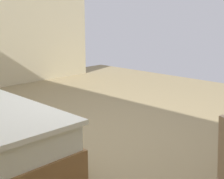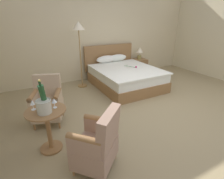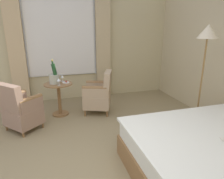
{
  "view_description": "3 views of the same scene",
  "coord_description": "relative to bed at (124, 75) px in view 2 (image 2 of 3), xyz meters",
  "views": [
    {
      "loc": [
        -2.44,
        2.12,
        1.35
      ],
      "look_at": [
        -0.97,
        0.62,
        0.86
      ],
      "focal_mm": 50.0,
      "sensor_mm": 36.0,
      "label": 1
    },
    {
      "loc": [
        -2.48,
        -2.57,
        1.92
      ],
      "look_at": [
        -0.9,
        0.41,
        0.53
      ],
      "focal_mm": 28.0,
      "sensor_mm": 36.0,
      "label": 2
    },
    {
      "loc": [
        1.8,
        -0.23,
        1.77
      ],
      "look_at": [
        -1.01,
        0.6,
        0.87
      ],
      "focal_mm": 32.0,
      "sensor_mm": 36.0,
      "label": 3
    }
  ],
  "objects": [
    {
      "name": "wine_glass_near_bucket",
      "position": [
        -2.34,
        -1.83,
        0.48
      ],
      "size": [
        0.08,
        0.08,
        0.15
      ],
      "color": "white",
      "rests_on": "side_table_round"
    },
    {
      "name": "side_table_round",
      "position": [
        -2.47,
        -1.85,
        0.11
      ],
      "size": [
        0.58,
        0.58,
        0.69
      ],
      "color": "brown",
      "rests_on": "ground"
    },
    {
      "name": "bedside_lamp",
      "position": [
        1.11,
        0.77,
        0.5
      ],
      "size": [
        0.23,
        0.23,
        0.42
      ],
      "color": "olive",
      "rests_on": "nightstand"
    },
    {
      "name": "ground_plane",
      "position": [
        -0.18,
        -1.67,
        -0.31
      ],
      "size": [
        8.11,
        8.11,
        0.0
      ],
      "primitive_type": "plane",
      "color": "#917F59"
    },
    {
      "name": "armchair_by_window",
      "position": [
        -2.34,
        -1.02,
        0.1
      ],
      "size": [
        0.69,
        0.72,
        0.92
      ],
      "color": "brown",
      "rests_on": "ground"
    },
    {
      "name": "wall_headboard_side",
      "position": [
        -0.18,
        1.15,
        1.27
      ],
      "size": [
        6.73,
        0.12,
        3.16
      ],
      "color": "beige",
      "rests_on": "ground"
    },
    {
      "name": "nightstand",
      "position": [
        1.11,
        0.77,
        -0.04
      ],
      "size": [
        0.5,
        0.45,
        0.54
      ],
      "color": "brown",
      "rests_on": "ground"
    },
    {
      "name": "floor_lamp_brass",
      "position": [
        -1.14,
        0.52,
        1.24
      ],
      "size": [
        0.34,
        0.34,
        1.84
      ],
      "color": "olive",
      "rests_on": "ground"
    },
    {
      "name": "wine_glass_near_edge",
      "position": [
        -2.62,
        -1.75,
        0.48
      ],
      "size": [
        0.07,
        0.07,
        0.15
      ],
      "color": "white",
      "rests_on": "side_table_round"
    },
    {
      "name": "armchair_facing_bed",
      "position": [
        -1.97,
        -2.53,
        0.08
      ],
      "size": [
        0.75,
        0.75,
        0.9
      ],
      "color": "brown",
      "rests_on": "ground"
    },
    {
      "name": "snack_plate",
      "position": [
        -2.49,
        -1.69,
        0.38
      ],
      "size": [
        0.14,
        0.14,
        0.04
      ],
      "color": "white",
      "rests_on": "side_table_round"
    },
    {
      "name": "champagne_bucket",
      "position": [
        -2.49,
        -1.92,
        0.51
      ],
      "size": [
        0.21,
        0.21,
        0.49
      ],
      "color": "#B1B7A7",
      "rests_on": "side_table_round"
    },
    {
      "name": "bed",
      "position": [
        0.0,
        0.0,
        0.0
      ],
      "size": [
        1.74,
        2.12,
        1.09
      ],
      "color": "brown",
      "rests_on": "ground"
    }
  ]
}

